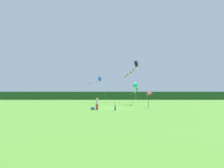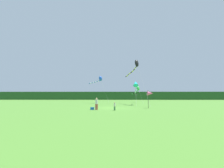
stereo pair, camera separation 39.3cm
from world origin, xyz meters
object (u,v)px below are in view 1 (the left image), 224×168
at_px(person_child, 116,106).
at_px(kite_blue, 99,79).
at_px(cooler_box, 93,109).
at_px(kite_black, 135,65).
at_px(person_adult, 97,103).
at_px(kite_green, 137,89).
at_px(banner_flag_pole, 151,94).
at_px(kite_cyan, 136,84).

height_order(person_child, kite_blue, kite_blue).
relative_size(cooler_box, kite_blue, 0.07).
xyz_separation_m(cooler_box, kite_black, (7.94, 11.39, 8.62)).
bearing_deg(kite_blue, person_adult, -85.63).
height_order(person_adult, cooler_box, person_adult).
bearing_deg(kite_green, person_adult, -113.64).
height_order(person_adult, kite_blue, kite_blue).
xyz_separation_m(kite_green, kite_blue, (-10.52, -4.72, 2.46)).
distance_m(person_adult, kite_blue, 17.33).
relative_size(person_child, cooler_box, 2.22).
bearing_deg(person_adult, cooler_box, 174.11).
height_order(person_child, banner_flag_pole, banner_flag_pole).
bearing_deg(kite_black, person_child, -111.04).
relative_size(person_child, kite_cyan, 0.13).
xyz_separation_m(kite_black, kite_cyan, (-0.19, -1.33, -4.39)).
height_order(person_adult, kite_cyan, kite_cyan).
bearing_deg(kite_blue, kite_green, 24.14).
distance_m(cooler_box, kite_green, 23.57).
height_order(kite_black, kite_blue, kite_black).
bearing_deg(banner_flag_pole, kite_green, 87.27).
bearing_deg(banner_flag_pole, kite_black, 97.03).
bearing_deg(kite_green, kite_cyan, -100.94).
bearing_deg(kite_cyan, cooler_box, -127.58).
xyz_separation_m(banner_flag_pole, kite_green, (0.87, 18.34, 1.44)).
bearing_deg(banner_flag_pole, kite_blue, 125.29).
bearing_deg(kite_green, person_child, -106.86).
height_order(banner_flag_pole, kite_blue, kite_blue).
bearing_deg(person_adult, banner_flag_pole, 18.58).
distance_m(kite_black, kite_cyan, 4.59).
bearing_deg(kite_black, kite_cyan, -98.28).
bearing_deg(cooler_box, person_child, -16.06).
distance_m(person_adult, person_child, 2.75).
relative_size(kite_black, kite_cyan, 1.20).
bearing_deg(cooler_box, kite_green, 64.91).
relative_size(kite_black, kite_blue, 1.49).
xyz_separation_m(kite_cyan, kite_green, (2.13, 11.04, -0.61)).
distance_m(kite_cyan, kite_green, 11.26).
relative_size(person_adult, banner_flag_pole, 0.59).
relative_size(kite_cyan, kite_blue, 1.24).
bearing_deg(kite_blue, kite_black, -30.21).
height_order(banner_flag_pole, kite_green, kite_green).
relative_size(person_adult, kite_black, 0.16).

